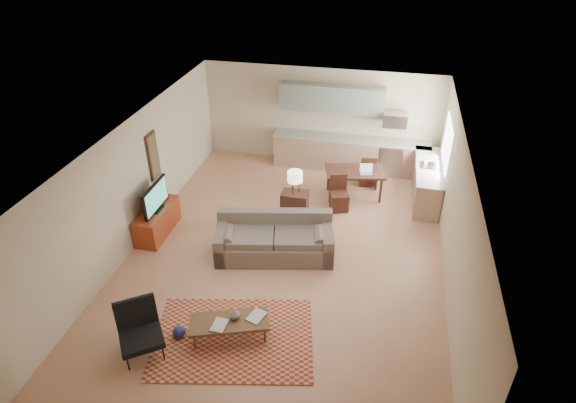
% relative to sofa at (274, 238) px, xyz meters
% --- Properties ---
extents(room, '(9.00, 9.00, 9.00)m').
position_rel_sofa_xyz_m(room, '(0.21, 0.05, 0.91)').
color(room, '#B0795A').
rests_on(room, ground).
extents(kitchen_counter_back, '(4.26, 0.64, 0.92)m').
position_rel_sofa_xyz_m(kitchen_counter_back, '(1.11, 4.23, 0.02)').
color(kitchen_counter_back, '#A28062').
rests_on(kitchen_counter_back, ground).
extents(kitchen_counter_right, '(0.64, 2.26, 0.92)m').
position_rel_sofa_xyz_m(kitchen_counter_right, '(3.14, 3.05, 0.02)').
color(kitchen_counter_right, '#A28062').
rests_on(kitchen_counter_right, ground).
extents(kitchen_range, '(0.62, 0.62, 0.90)m').
position_rel_sofa_xyz_m(kitchen_range, '(2.21, 4.23, 0.01)').
color(kitchen_range, '#A5A8AD').
rests_on(kitchen_range, ground).
extents(kitchen_microwave, '(0.62, 0.40, 0.35)m').
position_rel_sofa_xyz_m(kitchen_microwave, '(2.21, 4.25, 1.11)').
color(kitchen_microwave, '#A5A8AD').
rests_on(kitchen_microwave, room).
extents(upper_cabinets, '(2.80, 0.34, 0.70)m').
position_rel_sofa_xyz_m(upper_cabinets, '(0.51, 4.38, 1.51)').
color(upper_cabinets, gray).
rests_on(upper_cabinets, room).
extents(window_right, '(0.02, 1.40, 1.05)m').
position_rel_sofa_xyz_m(window_right, '(3.44, 3.05, 1.11)').
color(window_right, white).
rests_on(window_right, room).
extents(wall_art_left, '(0.06, 0.42, 1.10)m').
position_rel_sofa_xyz_m(wall_art_left, '(-3.00, 0.95, 1.11)').
color(wall_art_left, brown).
rests_on(wall_art_left, room).
extents(triptych, '(1.70, 0.04, 0.50)m').
position_rel_sofa_xyz_m(triptych, '(0.11, 4.52, 1.31)').
color(triptych, beige).
rests_on(triptych, room).
extents(rug, '(3.02, 2.37, 0.02)m').
position_rel_sofa_xyz_m(rug, '(-0.14, -2.39, -0.43)').
color(rug, maroon).
rests_on(rug, floor).
extents(sofa, '(2.70, 1.59, 0.88)m').
position_rel_sofa_xyz_m(sofa, '(0.00, 0.00, 0.00)').
color(sofa, '#62554B').
rests_on(sofa, floor).
extents(coffee_table, '(1.44, 0.94, 0.40)m').
position_rel_sofa_xyz_m(coffee_table, '(-0.20, -2.38, -0.24)').
color(coffee_table, '#50361F').
rests_on(coffee_table, floor).
extents(book_a, '(0.27, 0.34, 0.03)m').
position_rel_sofa_xyz_m(book_a, '(-0.44, -2.52, -0.03)').
color(book_a, maroon).
rests_on(book_a, coffee_table).
extents(book_b, '(0.44, 0.47, 0.02)m').
position_rel_sofa_xyz_m(book_b, '(0.11, -2.16, -0.03)').
color(book_b, navy).
rests_on(book_b, coffee_table).
extents(vase, '(0.20, 0.20, 0.19)m').
position_rel_sofa_xyz_m(vase, '(-0.12, -2.29, 0.05)').
color(vase, black).
rests_on(vase, coffee_table).
extents(armchair, '(1.09, 1.09, 0.89)m').
position_rel_sofa_xyz_m(armchair, '(-1.50, -2.99, 0.01)').
color(armchair, black).
rests_on(armchair, floor).
extents(tv_credenza, '(0.52, 1.36, 0.63)m').
position_rel_sofa_xyz_m(tv_credenza, '(-2.76, 0.23, -0.13)').
color(tv_credenza, maroon).
rests_on(tv_credenza, floor).
extents(tv, '(0.10, 1.04, 0.63)m').
position_rel_sofa_xyz_m(tv, '(-2.70, 0.23, 0.50)').
color(tv, black).
rests_on(tv, tv_credenza).
extents(console_table, '(0.62, 0.41, 0.71)m').
position_rel_sofa_xyz_m(console_table, '(0.14, 1.43, -0.08)').
color(console_table, '#341B14').
rests_on(console_table, floor).
extents(table_lamp, '(0.37, 0.37, 0.57)m').
position_rel_sofa_xyz_m(table_lamp, '(0.14, 1.43, 0.56)').
color(table_lamp, beige).
rests_on(table_lamp, console_table).
extents(dining_table, '(1.57, 1.11, 0.72)m').
position_rel_sofa_xyz_m(dining_table, '(1.38, 2.78, -0.08)').
color(dining_table, '#341B14').
rests_on(dining_table, floor).
extents(dining_chair_near, '(0.52, 0.54, 0.86)m').
position_rel_sofa_xyz_m(dining_chair_near, '(1.09, 2.08, -0.01)').
color(dining_chair_near, '#341B14').
rests_on(dining_chair_near, floor).
extents(dining_chair_far, '(0.45, 0.47, 0.85)m').
position_rel_sofa_xyz_m(dining_chair_far, '(1.66, 3.47, -0.01)').
color(dining_chair_far, '#341B14').
rests_on(dining_chair_far, floor).
extents(laptop, '(0.35, 0.29, 0.23)m').
position_rel_sofa_xyz_m(laptop, '(1.66, 2.68, 0.40)').
color(laptop, '#A5A8AD').
rests_on(laptop, dining_table).
extents(soap_bottle, '(0.13, 0.13, 0.19)m').
position_rel_sofa_xyz_m(soap_bottle, '(3.04, 3.16, 0.58)').
color(soap_bottle, beige).
rests_on(soap_bottle, kitchen_counter_right).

